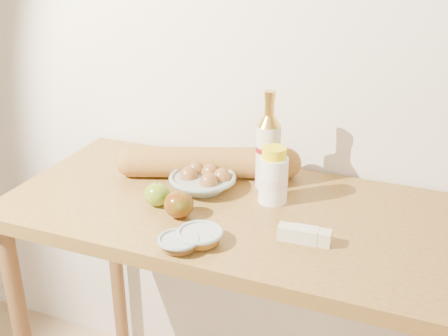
{
  "coord_description": "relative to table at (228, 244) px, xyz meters",
  "views": [
    {
      "loc": [
        0.49,
        -0.06,
        1.6
      ],
      "look_at": [
        0.0,
        1.15,
        1.02
      ],
      "focal_mm": 45.0,
      "sensor_mm": 36.0,
      "label": 1
    }
  ],
  "objects": [
    {
      "name": "table",
      "position": [
        0.0,
        0.0,
        0.0
      ],
      "size": [
        1.2,
        0.6,
        0.9
      ],
      "color": "olive",
      "rests_on": "ground"
    },
    {
      "name": "syrup_bowl",
      "position": [
        0.01,
        -0.2,
        0.14
      ],
      "size": [
        0.15,
        0.15,
        0.03
      ],
      "rotation": [
        0.0,
        0.0,
        -0.42
      ],
      "color": "#96A49E",
      "rests_on": "table"
    },
    {
      "name": "egg_bowl",
      "position": [
        -0.1,
        0.06,
        0.15
      ],
      "size": [
        0.23,
        0.23,
        0.07
      ],
      "rotation": [
        0.0,
        0.0,
        -0.24
      ],
      "color": "gray",
      "rests_on": "table"
    },
    {
      "name": "back_wall",
      "position": [
        0.0,
        0.33,
        0.52
      ],
      "size": [
        3.5,
        0.02,
        2.6
      ],
      "primitive_type": "cube",
      "color": "silver",
      "rests_on": "ground"
    },
    {
      "name": "baguette",
      "position": [
        -0.12,
        0.14,
        0.17
      ],
      "size": [
        0.54,
        0.28,
        0.09
      ],
      "rotation": [
        0.0,
        0.0,
        0.36
      ],
      "color": "#B07C35",
      "rests_on": "table"
    },
    {
      "name": "apple_yellowgreen",
      "position": [
        -0.17,
        -0.07,
        0.16
      ],
      "size": [
        0.08,
        0.08,
        0.06
      ],
      "rotation": [
        0.0,
        0.0,
        0.19
      ],
      "color": "olive",
      "rests_on": "table"
    },
    {
      "name": "cream_bottle",
      "position": [
        0.1,
        0.07,
        0.2
      ],
      "size": [
        0.1,
        0.1,
        0.16
      ],
      "rotation": [
        0.0,
        0.0,
        -0.34
      ],
      "color": "white",
      "rests_on": "table"
    },
    {
      "name": "bourbon_bottle",
      "position": [
        0.06,
        0.15,
        0.24
      ],
      "size": [
        0.08,
        0.08,
        0.28
      ],
      "rotation": [
        0.0,
        0.0,
        -0.13
      ],
      "color": "beige",
      "rests_on": "table"
    },
    {
      "name": "butter_stick",
      "position": [
        0.24,
        -0.11,
        0.14
      ],
      "size": [
        0.13,
        0.04,
        0.04
      ],
      "rotation": [
        0.0,
        0.0,
        0.07
      ],
      "color": "beige",
      "rests_on": "table"
    },
    {
      "name": "sugar_bowl",
      "position": [
        -0.03,
        -0.24,
        0.14
      ],
      "size": [
        0.12,
        0.12,
        0.03
      ],
      "rotation": [
        0.0,
        0.0,
        -0.25
      ],
      "color": "gray",
      "rests_on": "table"
    },
    {
      "name": "apple_redgreen_front",
      "position": [
        -0.09,
        -0.11,
        0.16
      ],
      "size": [
        0.08,
        0.08,
        0.07
      ],
      "rotation": [
        0.0,
        0.0,
        0.01
      ],
      "color": "maroon",
      "rests_on": "table"
    }
  ]
}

